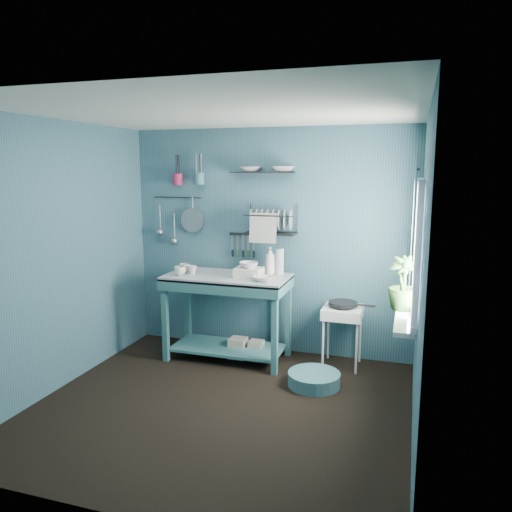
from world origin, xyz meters
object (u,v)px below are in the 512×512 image
(hotplate_stand, at_px, (342,337))
(utensil_cup_magenta, at_px, (178,179))
(work_counter, at_px, (228,317))
(wash_tub, at_px, (249,272))
(dish_rack, at_px, (271,219))
(potted_plant, at_px, (403,283))
(mug_left, at_px, (180,271))
(storage_tin_large, at_px, (238,348))
(storage_tin_small, at_px, (256,350))
(mug_mid, at_px, (192,270))
(water_bottle, at_px, (280,261))
(colander, at_px, (192,220))
(mug_right, at_px, (185,268))
(utensil_cup_teal, at_px, (200,179))
(floor_basin, at_px, (314,379))
(soap_bottle, at_px, (270,260))
(frying_pan, at_px, (343,304))

(hotplate_stand, relative_size, utensil_cup_magenta, 4.93)
(work_counter, height_order, wash_tub, wash_tub)
(wash_tub, bearing_deg, dish_rack, 64.26)
(potted_plant, bearing_deg, wash_tub, 165.42)
(mug_left, relative_size, storage_tin_large, 0.56)
(storage_tin_small, bearing_deg, mug_mid, -168.37)
(water_bottle, height_order, colander, colander)
(dish_rack, relative_size, colander, 1.96)
(work_counter, height_order, storage_tin_large, work_counter)
(work_counter, bearing_deg, utensil_cup_magenta, 164.71)
(storage_tin_large, bearing_deg, potted_plant, -15.55)
(mug_right, bearing_deg, utensil_cup_teal, 82.22)
(wash_tub, relative_size, storage_tin_large, 1.27)
(mug_left, height_order, hotplate_stand, mug_left)
(utensil_cup_teal, bearing_deg, utensil_cup_magenta, 180.00)
(potted_plant, bearing_deg, work_counter, 166.76)
(mug_right, distance_m, potted_plant, 2.35)
(storage_tin_large, distance_m, floor_basin, 1.05)
(potted_plant, height_order, storage_tin_small, potted_plant)
(hotplate_stand, relative_size, floor_basin, 1.27)
(mug_left, xyz_separation_m, dish_rack, (0.88, 0.45, 0.53))
(soap_bottle, bearing_deg, mug_right, -167.74)
(hotplate_stand, relative_size, storage_tin_large, 2.91)
(storage_tin_large, bearing_deg, utensil_cup_teal, 152.22)
(mug_right, bearing_deg, storage_tin_large, 4.76)
(utensil_cup_teal, height_order, floor_basin, utensil_cup_teal)
(mug_mid, height_order, floor_basin, mug_mid)
(work_counter, distance_m, colander, 1.21)
(dish_rack, relative_size, floor_basin, 1.09)
(work_counter, bearing_deg, mug_mid, -161.12)
(hotplate_stand, relative_size, colander, 2.29)
(work_counter, bearing_deg, hotplate_stand, 17.31)
(mug_mid, bearing_deg, frying_pan, 7.78)
(mug_right, xyz_separation_m, soap_bottle, (0.92, 0.20, 0.10))
(work_counter, relative_size, water_bottle, 4.70)
(utensil_cup_teal, bearing_deg, dish_rack, -3.35)
(frying_pan, bearing_deg, dish_rack, 170.78)
(mug_right, bearing_deg, storage_tin_small, 5.71)
(hotplate_stand, xyz_separation_m, utensil_cup_magenta, (-1.95, 0.18, 1.62))
(mug_mid, relative_size, frying_pan, 0.33)
(dish_rack, height_order, floor_basin, dish_rack)
(storage_tin_small, bearing_deg, mug_left, -162.90)
(soap_bottle, relative_size, frying_pan, 1.00)
(mug_left, distance_m, floor_basin, 1.79)
(wash_tub, distance_m, floor_basin, 1.28)
(wash_tub, height_order, dish_rack, dish_rack)
(hotplate_stand, distance_m, dish_rack, 1.45)
(work_counter, xyz_separation_m, storage_tin_large, (0.10, 0.05, -0.36))
(hotplate_stand, bearing_deg, soap_bottle, 168.27)
(colander, bearing_deg, storage_tin_small, -18.59)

